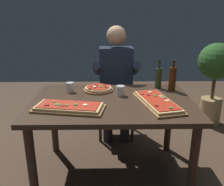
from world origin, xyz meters
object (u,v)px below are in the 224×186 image
object	(u,v)px
wine_bottle_dark	(159,78)
potted_plant_corner	(215,72)
diner_chair	(116,96)
pizza_rectangular_left	(157,102)
tumbler_far_side	(120,91)
dining_table	(112,110)
oil_bottle_amber	(172,79)
tumbler_near_camera	(70,88)
seated_diner	(116,78)
pizza_rectangular_front	(69,107)
pizza_round_far	(98,89)

from	to	relation	value
wine_bottle_dark	potted_plant_corner	size ratio (longest dim) A/B	0.26
wine_bottle_dark	diner_chair	xyz separation A→B (m)	(-0.41, 0.50, -0.36)
diner_chair	potted_plant_corner	size ratio (longest dim) A/B	0.79
pizza_rectangular_left	tumbler_far_side	bearing A→B (deg)	142.42
dining_table	pizza_rectangular_left	world-z (taller)	pizza_rectangular_left
oil_bottle_amber	potted_plant_corner	distance (m)	1.13
pizza_rectangular_left	diner_chair	size ratio (longest dim) A/B	0.71
tumbler_near_camera	diner_chair	xyz separation A→B (m)	(0.46, 0.62, -0.29)
oil_bottle_amber	seated_diner	size ratio (longest dim) A/B	0.22
oil_bottle_amber	pizza_rectangular_front	bearing A→B (deg)	-152.96
dining_table	potted_plant_corner	distance (m)	1.74
wine_bottle_dark	potted_plant_corner	world-z (taller)	potted_plant_corner
pizza_rectangular_front	potted_plant_corner	xyz separation A→B (m)	(1.71, 1.28, -0.04)
pizza_round_far	diner_chair	world-z (taller)	diner_chair
dining_table	diner_chair	world-z (taller)	diner_chair
pizza_rectangular_front	seated_diner	xyz separation A→B (m)	(0.40, 0.94, -0.02)
wine_bottle_dark	diner_chair	bearing A→B (deg)	129.38
pizza_rectangular_front	tumbler_far_side	distance (m)	0.54
oil_bottle_amber	seated_diner	xyz separation A→B (m)	(-0.53, 0.47, -0.12)
oil_bottle_amber	tumbler_far_side	world-z (taller)	oil_bottle_amber
tumbler_near_camera	potted_plant_corner	world-z (taller)	potted_plant_corner
oil_bottle_amber	seated_diner	world-z (taller)	seated_diner
wine_bottle_dark	tumbler_far_side	xyz separation A→B (m)	(-0.39, -0.23, -0.07)
pizza_round_far	diner_chair	size ratio (longest dim) A/B	0.33
pizza_round_far	seated_diner	distance (m)	0.50
dining_table	pizza_rectangular_front	distance (m)	0.42
tumbler_near_camera	tumbler_far_side	distance (m)	0.49
pizza_rectangular_front	tumbler_near_camera	world-z (taller)	tumbler_near_camera
pizza_rectangular_front	pizza_round_far	bearing A→B (deg)	66.05
pizza_rectangular_front	wine_bottle_dark	bearing A→B (deg)	34.50
dining_table	pizza_rectangular_front	bearing A→B (deg)	-149.13
wine_bottle_dark	pizza_rectangular_front	bearing A→B (deg)	-145.50
tumbler_far_side	dining_table	bearing A→B (deg)	-121.23
pizza_round_far	tumbler_near_camera	world-z (taller)	tumbler_near_camera
pizza_rectangular_front	wine_bottle_dark	distance (m)	0.99
pizza_round_far	oil_bottle_amber	world-z (taller)	oil_bottle_amber
seated_diner	oil_bottle_amber	bearing A→B (deg)	-41.41
oil_bottle_amber	tumbler_near_camera	world-z (taller)	oil_bottle_amber
tumbler_far_side	seated_diner	xyz separation A→B (m)	(-0.02, 0.61, -0.04)
dining_table	oil_bottle_amber	size ratio (longest dim) A/B	4.73
pizza_rectangular_front	pizza_round_far	xyz separation A→B (m)	(0.21, 0.48, 0.00)
dining_table	wine_bottle_dark	distance (m)	0.62
diner_chair	tumbler_near_camera	bearing A→B (deg)	-126.67
dining_table	oil_bottle_amber	distance (m)	0.68
pizza_round_far	pizza_rectangular_left	bearing A→B (deg)	-36.42
potted_plant_corner	diner_chair	bearing A→B (deg)	-170.38
oil_bottle_amber	tumbler_near_camera	xyz separation A→B (m)	(-0.99, -0.03, -0.08)
pizza_rectangular_left	diner_chair	bearing A→B (deg)	108.25
seated_diner	potted_plant_corner	bearing A→B (deg)	14.65
wine_bottle_dark	potted_plant_corner	distance (m)	1.16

